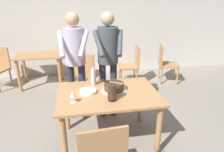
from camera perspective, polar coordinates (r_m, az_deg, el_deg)
ground_plane at (r=3.02m, az=-0.99°, el=-17.72°), size 14.00×14.00×0.00m
back_wall at (r=5.23m, az=-6.38°, el=15.30°), size 10.00×0.12×2.70m
main_dining_table at (r=2.66m, az=-1.08°, el=-7.21°), size 1.30×0.90×0.75m
cake_on_platter at (r=2.65m, az=0.58°, el=-3.16°), size 0.34×0.34×0.11m
cake_knife at (r=2.65m, az=-0.89°, el=-1.67°), size 0.25×0.15×0.02m
plate_stack at (r=2.62m, az=-6.87°, el=-4.42°), size 0.22×0.22×0.04m
wine_glass_near at (r=2.38m, az=-11.15°, el=-5.22°), size 0.08×0.08×0.14m
water_bottle at (r=2.81m, az=-5.34°, el=-0.34°), size 0.07×0.07×0.25m
hurricane_lamp at (r=2.39m, az=-0.01°, el=-4.63°), size 0.11×0.11×0.21m
person_cutting_cake at (r=3.12m, az=-1.17°, el=6.04°), size 0.47×0.56×1.72m
person_standing_beside at (r=3.11m, az=-10.57°, el=5.64°), size 0.46×0.57×1.72m
background_table at (r=4.75m, az=-19.80°, el=3.99°), size 1.00×0.70×0.74m
background_chair_0 at (r=4.12m, az=-6.99°, el=1.26°), size 0.60×0.60×0.90m
background_chair_1 at (r=4.86m, az=15.11°, el=3.83°), size 0.54×0.54×0.90m
background_chair_3 at (r=4.61m, az=5.60°, el=3.52°), size 0.49×0.49×0.90m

